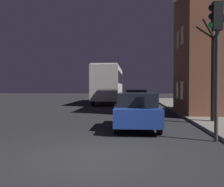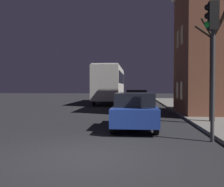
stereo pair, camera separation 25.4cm
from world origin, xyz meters
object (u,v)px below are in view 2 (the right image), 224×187
bus (110,82)px  car_near_lane (135,110)px  streetlamp (184,35)px  traffic_light (212,42)px  bare_tree (212,64)px  car_mid_lane (136,99)px

bus → car_near_lane: (2.69, -16.22, -1.51)m
streetlamp → traffic_light: (-0.38, -6.61, -1.55)m
bus → traffic_light: bearing=-74.5°
car_near_lane → bus: bearing=99.4°
traffic_light → bare_tree: bearing=73.2°
streetlamp → car_near_lane: 6.52m
streetlamp → car_mid_lane: (-2.70, 5.21, -3.94)m
bus → car_near_lane: bus is taller
traffic_light → bare_tree: (1.19, 3.96, -0.37)m
traffic_light → bare_tree: bare_tree is taller
bare_tree → car_near_lane: 4.51m
bare_tree → streetlamp: bearing=107.1°
bare_tree → bus: size_ratio=0.51×
traffic_light → car_near_lane: bearing=137.1°
bare_tree → bus: bearing=113.5°
traffic_light → bus: traffic_light is taller
car_near_lane → car_mid_lane: car_mid_lane is taller
bus → car_mid_lane: bearing=-67.1°
traffic_light → car_mid_lane: (-2.32, 11.83, -2.39)m
streetlamp → traffic_light: size_ratio=1.56×
streetlamp → bare_tree: size_ratio=1.33×
traffic_light → bus: 19.21m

